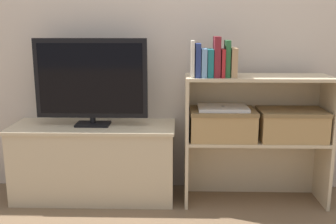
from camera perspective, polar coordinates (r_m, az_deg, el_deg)
name	(u,v)px	position (r m, az deg, el deg)	size (l,w,h in m)	color
ground_plane	(167,210)	(2.59, -0.09, -13.98)	(16.00, 16.00, 0.00)	brown
wall_back	(169,18)	(2.74, 0.14, 13.44)	(10.00, 0.05, 2.40)	beige
tv_stand	(95,161)	(2.72, -10.60, -7.04)	(1.08, 0.40, 0.51)	#CCB793
tv	(91,80)	(2.59, -11.09, 4.57)	(0.73, 0.14, 0.57)	black
bookshelf_lower_tier	(253,158)	(2.73, 12.19, -6.53)	(0.92, 0.31, 0.44)	#CCB793
bookshelf_upper_tier	(256,97)	(2.62, 12.61, 2.17)	(0.92, 0.31, 0.41)	#CCB793
book_ivory	(193,59)	(2.43, 3.58, 7.72)	(0.02, 0.14, 0.22)	silver
book_navy	(198,60)	(2.43, 4.34, 7.51)	(0.03, 0.16, 0.20)	navy
book_skyblue	(204,63)	(2.44, 5.20, 7.13)	(0.03, 0.15, 0.17)	#709ECC
book_teal	(210,63)	(2.44, 6.11, 7.09)	(0.04, 0.14, 0.17)	#1E7075
book_maroon	(217,57)	(2.44, 7.08, 7.94)	(0.04, 0.14, 0.24)	maroon
book_crimson	(222,63)	(2.45, 7.91, 7.05)	(0.02, 0.14, 0.17)	#B22328
book_forest	(227,59)	(2.45, 8.58, 7.65)	(0.03, 0.12, 0.22)	#286638
book_tan	(233,62)	(2.46, 9.45, 7.11)	(0.04, 0.15, 0.18)	tan
storage_basket_left	(222,123)	(2.55, 7.90, -1.53)	(0.42, 0.28, 0.19)	tan
storage_basket_right	(291,123)	(2.63, 17.45, -1.53)	(0.42, 0.28, 0.19)	tan
laptop	(223,108)	(2.53, 7.97, 0.60)	(0.32, 0.22, 0.02)	white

